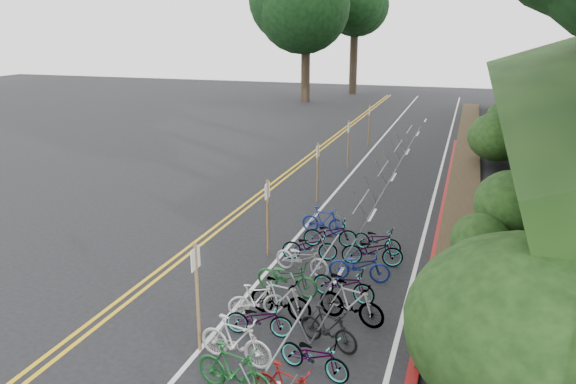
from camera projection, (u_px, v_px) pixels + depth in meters
name	position (u px, v px, depth m)	size (l,w,h in m)	color
ground	(174.00, 329.00, 13.58)	(120.00, 120.00, 0.00)	black
road_markings	(312.00, 208.00, 22.60)	(7.47, 80.00, 0.01)	gold
red_curb	(444.00, 205.00, 22.82)	(0.25, 28.00, 0.10)	maroon
bike_rack_front	(292.00, 343.00, 11.43)	(1.14, 2.99, 1.16)	slate
bike_racks_rest	(383.00, 175.00, 24.30)	(1.14, 23.00, 1.17)	slate
signpost_near	(197.00, 291.00, 12.29)	(0.08, 0.40, 2.59)	brown
signposts_rest	(335.00, 153.00, 25.76)	(0.08, 18.40, 2.50)	brown
bike_front	(256.00, 300.00, 14.12)	(1.44, 0.41, 0.86)	beige
bike_valet	(312.00, 292.00, 14.45)	(3.11, 12.18, 1.09)	slate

